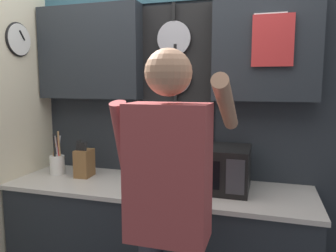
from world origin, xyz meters
The scene contains 6 objects.
base_cabinet_counter centered at (0.00, 0.00, 0.44)m, with size 2.13×0.65×0.88m.
back_wall_unit centered at (0.00, 0.29, 1.52)m, with size 2.70×0.23×2.53m.
microwave centered at (0.38, 0.05, 1.03)m, with size 0.51×0.38×0.29m.
knife_block centered at (-0.60, 0.05, 0.99)m, with size 0.12×0.16×0.29m.
utensil_crock centered at (-0.85, 0.05, 0.97)m, with size 0.11×0.11×0.35m.
person centered at (0.30, -0.69, 1.05)m, with size 0.54×0.65×1.76m.
Camera 1 is at (0.72, -2.11, 1.60)m, focal length 35.00 mm.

